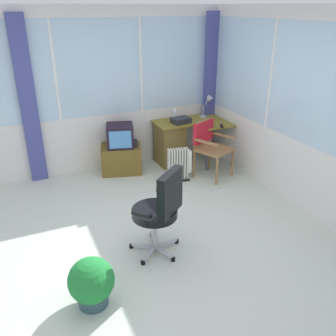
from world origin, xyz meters
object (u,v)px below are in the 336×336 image
Objects in this scene: paper_tray at (181,120)px; desk at (172,142)px; tv_remote at (222,126)px; potted_plant at (91,282)px; tv_on_stand at (121,151)px; spray_bottle at (175,114)px; wooden_armchair at (208,141)px; space_heater at (180,164)px; office_chair at (161,206)px; desk_lamp at (209,102)px.

desk is at bearing 154.15° from paper_tray.
potted_plant is at bearing -117.28° from tv_remote.
tv_remote is 1.70m from tv_on_stand.
wooden_armchair is at bearing -75.81° from spray_bottle.
tv_on_stand reaches higher than space_heater.
office_chair is at bearing -118.11° from spray_bottle.
space_heater is at bearing -178.54° from wooden_armchair.
tv_remote is 0.86m from spray_bottle.
tv_remote is at bearing -97.19° from desk_lamp.
paper_tray reaches higher than space_heater.
space_heater is (0.74, -0.68, -0.09)m from tv_on_stand.
office_chair is 2.07× the size of potted_plant.
paper_tray is (0.13, -0.06, 0.38)m from desk.
tv_on_stand reaches higher than potted_plant.
office_chair is at bearing -133.08° from wooden_armchair.
potted_plant is (-0.88, -0.46, -0.34)m from office_chair.
wooden_armchair is at bearing -28.16° from tv_on_stand.
tv_remote is 0.50× the size of paper_tray.
desk_lamp is 1.76m from tv_on_stand.
desk_lamp is 1.88× the size of spray_bottle.
office_chair reaches higher than desk.
desk is at bearing 165.17° from tv_remote.
tv_remote is at bearing -40.91° from paper_tray.
tv_on_stand is at bearing 83.79° from office_chair.
spray_bottle is 3.63m from potted_plant.
potted_plant is (-2.05, -2.71, -0.14)m from desk.
spray_bottle is 0.21× the size of office_chair.
desk is 1.18× the size of office_chair.
desk is 0.76m from wooden_armchair.
desk is 3.99× the size of paper_tray.
tv_remote is 0.28× the size of space_heater.
wooden_armchair is at bearing 40.88° from potted_plant.
paper_tray is at bearing 108.13° from wooden_armchair.
wooden_armchair is (0.32, -0.66, 0.19)m from desk.
tv_remote is 0.15× the size of office_chair.
space_heater is (-0.50, -0.01, -0.31)m from wooden_armchair.
tv_on_stand is at bearing -171.99° from spray_bottle.
paper_tray is at bearing -169.71° from desk_lamp.
paper_tray is at bearing -3.66° from tv_on_stand.
spray_bottle is 0.88m from wooden_armchair.
desk_lamp is (0.72, 0.05, 0.61)m from desk.
office_chair is at bearing -112.72° from tv_remote.
spray_bottle is at bearing 170.11° from desk_lamp.
office_chair is (-1.29, -2.19, -0.19)m from paper_tray.
desk is 0.94m from desk_lamp.
wooden_armchair is at bearing -63.94° from desk.
potted_plant is (-2.70, -2.20, -0.49)m from tv_remote.
potted_plant is (-2.17, -2.65, -0.53)m from paper_tray.
spray_bottle is at bearing 61.89° from office_chair.
paper_tray is at bearing 59.45° from office_chair.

